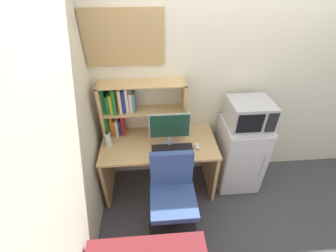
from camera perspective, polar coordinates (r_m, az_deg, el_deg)
wall_back at (r=2.90m, az=24.30°, el=10.34°), size 6.40×0.04×2.60m
wall_left at (r=1.46m, az=-31.56°, el=-21.03°), size 0.04×4.40×2.60m
desk at (r=2.73m, az=-2.16°, el=-7.75°), size 1.29×0.62×0.74m
hutch_bookshelf at (r=2.56m, az=-9.60°, el=4.63°), size 0.92×0.23×0.64m
monitor at (r=2.40m, az=0.42°, el=-0.56°), size 0.43×0.18×0.41m
keyboard at (r=2.49m, az=1.05°, el=-5.68°), size 0.44×0.15×0.02m
computer_mouse at (r=2.53m, az=7.26°, el=-4.98°), size 0.06×0.10×0.03m
water_bottle at (r=2.58m, az=-14.69°, el=-3.18°), size 0.07×0.07×0.19m
mini_fridge at (r=2.98m, az=17.29°, el=-6.80°), size 0.50×0.51×0.92m
microwave at (r=2.63m, az=19.56°, el=3.00°), size 0.45×0.40×0.29m
desk_chair at (r=2.47m, az=1.14°, el=-17.95°), size 0.52×0.52×0.93m
wall_corkboard at (r=2.36m, az=-10.96°, el=20.62°), size 0.77×0.02×0.53m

